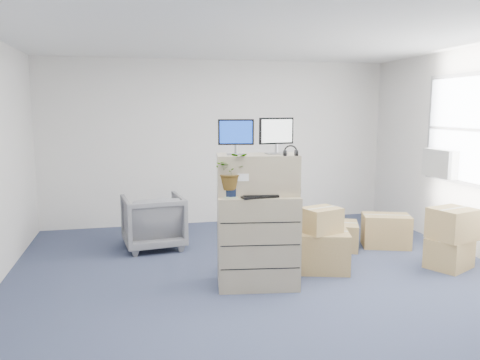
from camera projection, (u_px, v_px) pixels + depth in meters
name	position (u px, v px, depth m)	size (l,w,h in m)	color
ground	(281.00, 298.00, 4.93)	(7.00, 7.00, 0.00)	#2A314B
wall_back	(219.00, 142.00, 8.10)	(6.00, 0.02, 2.80)	silver
ac_unit	(442.00, 163.00, 6.73)	(0.24, 0.60, 0.40)	silver
filing_cabinet_lower	(258.00, 240.00, 5.23)	(0.89, 0.54, 1.04)	tan
filing_cabinet_upper	(257.00, 174.00, 5.17)	(0.89, 0.44, 0.44)	tan
monitor_left	(236.00, 135.00, 5.06)	(0.39, 0.18, 0.38)	#99999E
monitor_right	(276.00, 134.00, 5.13)	(0.40, 0.19, 0.40)	#99999E
headphones	(291.00, 152.00, 4.98)	(0.15, 0.15, 0.02)	black
keyboard	(260.00, 196.00, 5.01)	(0.42, 0.18, 0.02)	black
mouse	(288.00, 195.00, 5.06)	(0.10, 0.06, 0.03)	silver
water_bottle	(268.00, 183.00, 5.17)	(0.07, 0.07, 0.26)	#989AA1
phone_dock	(255.00, 190.00, 5.22)	(0.06, 0.05, 0.12)	silver
external_drive	(291.00, 190.00, 5.27)	(0.20, 0.15, 0.06)	black
tissue_box	(285.00, 184.00, 5.25)	(0.22, 0.11, 0.08)	#4077DA
potted_plant	(231.00, 176.00, 4.99)	(0.40, 0.44, 0.39)	#95AC8B
office_chair	(153.00, 219.00, 6.67)	(0.82, 0.77, 0.84)	slate
cardboard_boxes	(370.00, 238.00, 6.13)	(2.37, 1.74, 0.79)	#9A7E4A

